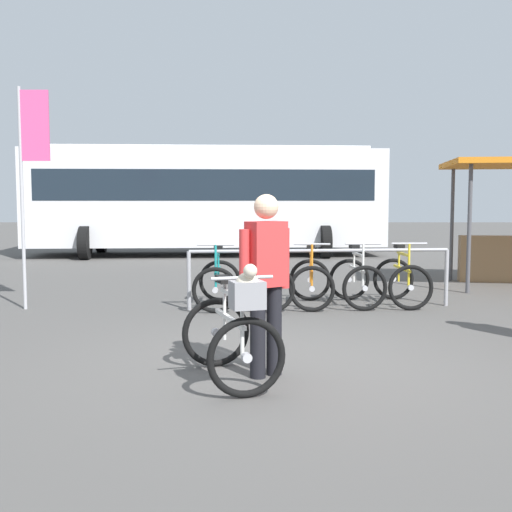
% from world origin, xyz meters
% --- Properties ---
extents(ground_plane, '(80.00, 80.00, 0.00)m').
position_xyz_m(ground_plane, '(0.00, 0.00, 0.00)').
color(ground_plane, '#514F4C').
extents(bike_rack_rail, '(3.89, 0.42, 0.88)m').
position_xyz_m(bike_rack_rail, '(0.66, 3.24, 0.68)').
color(bike_rack_rail, '#99999E').
rests_on(bike_rack_rail, ground).
extents(racked_bike_teal, '(0.67, 1.12, 0.98)m').
position_xyz_m(racked_bike_teal, '(-0.86, 3.28, 0.37)').
color(racked_bike_teal, black).
rests_on(racked_bike_teal, ground).
extents(racked_bike_red, '(0.88, 1.21, 0.97)m').
position_xyz_m(racked_bike_red, '(-0.16, 3.35, 0.37)').
color(racked_bike_red, black).
rests_on(racked_bike_red, ground).
extents(racked_bike_orange, '(0.72, 1.14, 0.97)m').
position_xyz_m(racked_bike_orange, '(0.54, 3.41, 0.37)').
color(racked_bike_orange, black).
rests_on(racked_bike_orange, ground).
extents(racked_bike_white, '(0.74, 1.14, 0.97)m').
position_xyz_m(racked_bike_white, '(1.24, 3.48, 0.37)').
color(racked_bike_white, black).
rests_on(racked_bike_white, ground).
extents(racked_bike_yellow, '(0.69, 1.14, 0.98)m').
position_xyz_m(racked_bike_yellow, '(1.93, 3.54, 0.37)').
color(racked_bike_yellow, black).
rests_on(racked_bike_yellow, ground).
extents(featured_bicycle, '(0.95, 1.25, 1.09)m').
position_xyz_m(featured_bicycle, '(-0.48, -0.70, 0.49)').
color(featured_bicycle, black).
rests_on(featured_bicycle, ground).
extents(person_with_featured_bike, '(0.45, 0.36, 1.64)m').
position_xyz_m(person_with_featured_bike, '(-0.20, -0.43, 0.91)').
color(person_with_featured_bike, black).
rests_on(person_with_featured_bike, ground).
extents(bus_distant, '(10.14, 3.82, 3.08)m').
position_xyz_m(bus_distant, '(-1.71, 12.38, 1.74)').
color(bus_distant, silver).
rests_on(bus_distant, ground).
extents(banner_flag, '(0.45, 0.05, 3.20)m').
position_xyz_m(banner_flag, '(-3.53, 3.13, 2.23)').
color(banner_flag, '#B2B2B7').
rests_on(banner_flag, ground).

